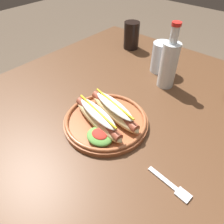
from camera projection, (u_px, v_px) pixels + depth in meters
The scene contains 7 objects.
ground_plane at pixel (125, 200), 1.25m from camera, with size 8.00×8.00×0.00m, color brown.
dining_table at pixel (132, 123), 0.82m from camera, with size 1.10×1.08×0.74m.
hot_dog_plate at pixel (106, 119), 0.66m from camera, with size 0.27×0.27×0.08m.
fork at pixel (172, 186), 0.52m from camera, with size 0.12×0.03×0.00m.
soda_cup at pixel (131, 35), 1.05m from camera, with size 0.08×0.08×0.13m, color black.
water_cup at pixel (161, 57), 0.89m from camera, with size 0.08×0.08×0.13m, color silver.
glass_bottle at pixel (169, 63), 0.78m from camera, with size 0.06×0.06×0.25m.
Camera 1 is at (0.32, -0.49, 1.22)m, focal length 33.87 mm.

